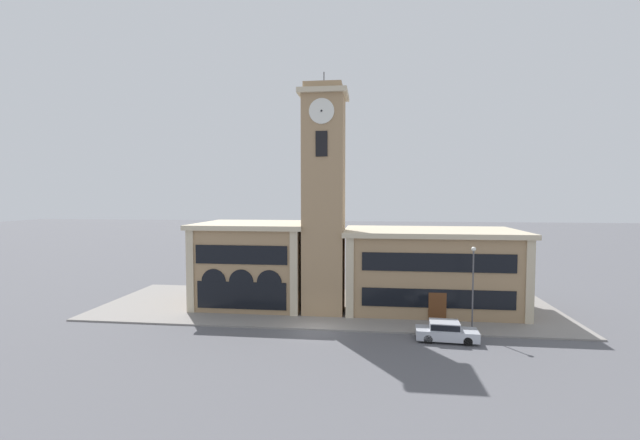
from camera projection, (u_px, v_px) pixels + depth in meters
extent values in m
plane|color=#56565B|center=(316.00, 331.00, 34.48)|extent=(300.00, 300.00, 0.00)
cube|color=gray|center=(326.00, 306.00, 41.81)|extent=(43.83, 14.80, 0.15)
cube|color=#9E7F5B|center=(324.00, 206.00, 39.27)|extent=(3.68, 3.68, 19.83)
cube|color=beige|center=(324.00, 95.00, 38.70)|extent=(4.38, 4.38, 0.45)
cube|color=#9E7F5B|center=(324.00, 89.00, 38.67)|extent=(3.39, 3.39, 0.60)
cylinder|color=#4C4C51|center=(324.00, 79.00, 38.62)|extent=(0.10, 0.10, 1.20)
cylinder|color=silver|center=(322.00, 111.00, 36.93)|extent=(2.21, 0.10, 2.21)
cylinder|color=black|center=(321.00, 111.00, 36.86)|extent=(0.18, 0.04, 0.18)
cylinder|color=silver|center=(303.00, 116.00, 39.03)|extent=(0.10, 2.21, 2.21)
cylinder|color=black|center=(303.00, 116.00, 39.04)|extent=(0.04, 0.18, 0.18)
cube|color=black|center=(322.00, 144.00, 37.10)|extent=(1.03, 0.10, 2.20)
cube|color=#9E7F5B|center=(255.00, 265.00, 43.25)|extent=(10.37, 9.24, 7.74)
cube|color=beige|center=(255.00, 225.00, 43.01)|extent=(11.07, 9.94, 0.45)
cube|color=beige|center=(190.00, 272.00, 39.18)|extent=(0.70, 0.16, 7.74)
cube|color=beige|center=(294.00, 275.00, 38.03)|extent=(0.70, 0.16, 7.74)
cube|color=black|center=(241.00, 255.00, 38.53)|extent=(8.50, 0.10, 1.70)
cube|color=black|center=(241.00, 295.00, 38.74)|extent=(8.29, 0.10, 2.48)
cylinder|color=black|center=(214.00, 281.00, 38.97)|extent=(2.28, 0.06, 2.28)
cylinder|color=black|center=(241.00, 282.00, 38.66)|extent=(2.28, 0.06, 2.28)
cylinder|color=black|center=(269.00, 283.00, 38.35)|extent=(2.28, 0.06, 2.28)
cube|color=#9E7F5B|center=(430.00, 271.00, 41.19)|extent=(15.77, 9.24, 7.21)
cube|color=beige|center=(431.00, 232.00, 40.97)|extent=(16.47, 9.94, 0.45)
cube|color=beige|center=(350.00, 279.00, 37.45)|extent=(0.70, 0.16, 7.21)
cube|color=beige|center=(530.00, 283.00, 35.65)|extent=(0.70, 0.16, 7.21)
cube|color=black|center=(438.00, 263.00, 36.48)|extent=(12.93, 0.10, 1.59)
cube|color=#5B3319|center=(437.00, 308.00, 36.69)|extent=(1.50, 0.12, 2.60)
cube|color=black|center=(437.00, 299.00, 36.66)|extent=(12.93, 0.10, 1.62)
cube|color=#B2B7C1|center=(447.00, 334.00, 32.04)|extent=(4.63, 2.10, 0.72)
cube|color=#B2B7C1|center=(444.00, 325.00, 32.03)|extent=(2.27, 1.77, 0.59)
cube|color=black|center=(444.00, 325.00, 32.03)|extent=(2.18, 1.81, 0.44)
cylinder|color=black|center=(464.00, 334.00, 32.59)|extent=(0.67, 0.26, 0.65)
cylinder|color=black|center=(468.00, 341.00, 31.01)|extent=(0.67, 0.26, 0.65)
cylinder|color=black|center=(427.00, 332.00, 33.09)|extent=(0.67, 0.26, 0.65)
cylinder|color=black|center=(428.00, 339.00, 31.51)|extent=(0.67, 0.26, 0.65)
cylinder|color=#4C4C51|center=(473.00, 292.00, 33.57)|extent=(0.12, 0.12, 6.40)
sphere|color=silver|center=(474.00, 249.00, 33.38)|extent=(0.36, 0.36, 0.36)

